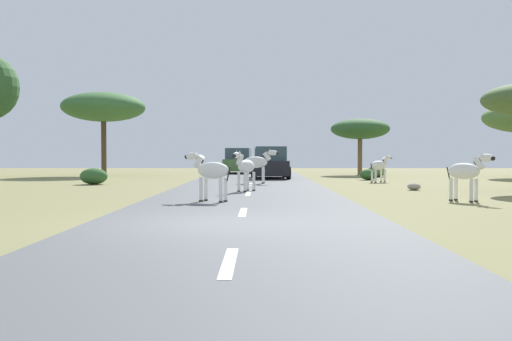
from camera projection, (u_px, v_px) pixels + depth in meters
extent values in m
plane|color=olive|center=(215.00, 226.00, 11.01)|extent=(90.00, 90.00, 0.00)
cube|color=#56595B|center=(240.00, 224.00, 11.00)|extent=(6.00, 64.00, 0.05)
cube|color=silver|center=(229.00, 262.00, 7.01)|extent=(0.16, 2.00, 0.01)
cube|color=silver|center=(243.00, 212.00, 13.00)|extent=(0.16, 2.00, 0.01)
cube|color=silver|center=(248.00, 194.00, 19.00)|extent=(0.16, 2.00, 0.01)
cube|color=silver|center=(251.00, 184.00, 25.00)|extent=(0.16, 2.00, 0.01)
cube|color=silver|center=(252.00, 178.00, 30.99)|extent=(0.16, 2.00, 0.01)
cube|color=silver|center=(254.00, 174.00, 36.99)|extent=(0.16, 2.00, 0.01)
ellipsoid|color=silver|center=(246.00, 166.00, 20.32)|extent=(0.82, 1.09, 0.48)
cylinder|color=silver|center=(239.00, 182.00, 20.10)|extent=(0.14, 0.14, 0.69)
cylinder|color=#28231E|center=(239.00, 191.00, 20.11)|extent=(0.16, 0.16, 0.05)
cylinder|color=silver|center=(245.00, 182.00, 19.98)|extent=(0.14, 0.14, 0.69)
cylinder|color=#28231E|center=(245.00, 191.00, 19.99)|extent=(0.16, 0.16, 0.05)
cylinder|color=silver|center=(248.00, 181.00, 20.69)|extent=(0.14, 0.14, 0.69)
cylinder|color=#28231E|center=(248.00, 190.00, 20.70)|extent=(0.16, 0.16, 0.05)
cylinder|color=silver|center=(254.00, 181.00, 20.57)|extent=(0.14, 0.14, 0.69)
cylinder|color=#28231E|center=(254.00, 190.00, 20.58)|extent=(0.16, 0.16, 0.05)
cylinder|color=silver|center=(240.00, 160.00, 19.88)|extent=(0.33, 0.41, 0.41)
cube|color=black|center=(240.00, 157.00, 19.88)|extent=(0.18, 0.32, 0.28)
ellipsoid|color=silver|center=(237.00, 155.00, 19.66)|extent=(0.36, 0.48, 0.22)
ellipsoid|color=black|center=(234.00, 156.00, 19.51)|extent=(0.18, 0.20, 0.13)
cone|color=silver|center=(236.00, 152.00, 19.79)|extent=(0.11, 0.11, 0.13)
cone|color=silver|center=(240.00, 152.00, 19.73)|extent=(0.11, 0.11, 0.13)
cylinder|color=black|center=(253.00, 169.00, 20.77)|extent=(0.10, 0.14, 0.41)
ellipsoid|color=silver|center=(464.00, 171.00, 16.61)|extent=(0.94, 1.03, 0.47)
cylinder|color=silver|center=(471.00, 190.00, 16.28)|extent=(0.14, 0.14, 0.68)
cylinder|color=#28231E|center=(471.00, 202.00, 16.29)|extent=(0.16, 0.16, 0.05)
cylinder|color=silver|center=(476.00, 190.00, 16.44)|extent=(0.14, 0.14, 0.68)
cylinder|color=#28231E|center=(476.00, 201.00, 16.45)|extent=(0.16, 0.16, 0.05)
cylinder|color=silver|center=(451.00, 189.00, 16.80)|extent=(0.14, 0.14, 0.68)
cylinder|color=#28231E|center=(451.00, 200.00, 16.81)|extent=(0.16, 0.16, 0.05)
cylinder|color=silver|center=(456.00, 189.00, 16.96)|extent=(0.14, 0.14, 0.68)
cylinder|color=#28231E|center=(456.00, 200.00, 16.97)|extent=(0.16, 0.16, 0.05)
cylinder|color=silver|center=(479.00, 163.00, 16.22)|extent=(0.37, 0.39, 0.40)
cube|color=black|center=(479.00, 160.00, 16.22)|extent=(0.23, 0.28, 0.28)
ellipsoid|color=silver|center=(487.00, 158.00, 16.03)|extent=(0.41, 0.46, 0.22)
ellipsoid|color=black|center=(493.00, 158.00, 15.89)|extent=(0.19, 0.20, 0.13)
cone|color=silver|center=(482.00, 154.00, 16.07)|extent=(0.12, 0.12, 0.13)
cone|color=silver|center=(484.00, 154.00, 16.15)|extent=(0.12, 0.12, 0.13)
cylinder|color=black|center=(448.00, 174.00, 17.00)|extent=(0.12, 0.13, 0.41)
ellipsoid|color=silver|center=(213.00, 170.00, 15.92)|extent=(1.07, 0.82, 0.47)
cylinder|color=silver|center=(206.00, 189.00, 16.21)|extent=(0.13, 0.13, 0.68)
cylinder|color=#28231E|center=(206.00, 200.00, 16.21)|extent=(0.15, 0.15, 0.05)
cylinder|color=silver|center=(201.00, 189.00, 15.98)|extent=(0.13, 0.13, 0.68)
cylinder|color=#28231E|center=(201.00, 201.00, 15.99)|extent=(0.15, 0.15, 0.05)
cylinder|color=silver|center=(225.00, 190.00, 15.90)|extent=(0.13, 0.13, 0.68)
cylinder|color=#28231E|center=(225.00, 201.00, 15.91)|extent=(0.15, 0.15, 0.05)
cylinder|color=silver|center=(221.00, 190.00, 15.67)|extent=(0.13, 0.13, 0.68)
cylinder|color=#28231E|center=(221.00, 202.00, 15.68)|extent=(0.15, 0.15, 0.05)
cylinder|color=silver|center=(199.00, 162.00, 16.14)|extent=(0.40, 0.33, 0.40)
cube|color=black|center=(199.00, 159.00, 16.14)|extent=(0.31, 0.19, 0.28)
ellipsoid|color=silver|center=(192.00, 156.00, 16.25)|extent=(0.47, 0.36, 0.22)
ellipsoid|color=black|center=(187.00, 157.00, 16.33)|extent=(0.19, 0.18, 0.13)
cone|color=silver|center=(196.00, 152.00, 16.25)|extent=(0.11, 0.11, 0.13)
cone|color=silver|center=(194.00, 152.00, 16.14)|extent=(0.11, 0.11, 0.13)
cylinder|color=black|center=(228.00, 174.00, 15.69)|extent=(0.14, 0.10, 0.40)
ellipsoid|color=silver|center=(255.00, 162.00, 25.83)|extent=(1.13, 0.53, 0.52)
cylinder|color=silver|center=(263.00, 175.00, 25.67)|extent=(0.12, 0.12, 0.74)
cylinder|color=#28231E|center=(263.00, 183.00, 25.68)|extent=(0.14, 0.14, 0.05)
cylinder|color=silver|center=(263.00, 175.00, 25.95)|extent=(0.12, 0.12, 0.74)
cylinder|color=#28231E|center=(263.00, 183.00, 25.96)|extent=(0.14, 0.14, 0.05)
cylinder|color=silver|center=(247.00, 175.00, 25.74)|extent=(0.12, 0.12, 0.74)
cylinder|color=#28231E|center=(247.00, 183.00, 25.75)|extent=(0.14, 0.14, 0.05)
cylinder|color=silver|center=(248.00, 175.00, 26.02)|extent=(0.12, 0.12, 0.74)
cylinder|color=#28231E|center=(248.00, 183.00, 26.03)|extent=(0.14, 0.14, 0.05)
cylinder|color=silver|center=(267.00, 156.00, 25.77)|extent=(0.41, 0.23, 0.44)
cube|color=black|center=(267.00, 154.00, 25.77)|extent=(0.36, 0.07, 0.30)
ellipsoid|color=silver|center=(273.00, 153.00, 25.74)|extent=(0.49, 0.24, 0.24)
ellipsoid|color=black|center=(277.00, 153.00, 25.72)|extent=(0.18, 0.15, 0.14)
cone|color=silver|center=(270.00, 150.00, 25.68)|extent=(0.10, 0.10, 0.14)
cone|color=silver|center=(270.00, 150.00, 25.82)|extent=(0.10, 0.10, 0.14)
cylinder|color=black|center=(243.00, 164.00, 25.88)|extent=(0.16, 0.05, 0.44)
ellipsoid|color=silver|center=(378.00, 165.00, 27.72)|extent=(1.00, 0.84, 0.45)
cylinder|color=silver|center=(385.00, 176.00, 27.80)|extent=(0.13, 0.13, 0.64)
cylinder|color=#28231E|center=(385.00, 182.00, 27.81)|extent=(0.15, 0.15, 0.04)
cylinder|color=silver|center=(381.00, 176.00, 28.00)|extent=(0.13, 0.13, 0.64)
cylinder|color=#28231E|center=(381.00, 182.00, 28.01)|extent=(0.15, 0.15, 0.04)
cylinder|color=silver|center=(376.00, 176.00, 27.46)|extent=(0.13, 0.13, 0.64)
cylinder|color=#28231E|center=(376.00, 182.00, 27.47)|extent=(0.15, 0.15, 0.04)
cylinder|color=silver|center=(372.00, 176.00, 27.67)|extent=(0.13, 0.13, 0.64)
cylinder|color=#28231E|center=(372.00, 182.00, 27.67)|extent=(0.15, 0.15, 0.04)
cylinder|color=silver|center=(385.00, 161.00, 27.96)|extent=(0.38, 0.33, 0.38)
cube|color=black|center=(385.00, 159.00, 27.96)|extent=(0.28, 0.20, 0.26)
ellipsoid|color=silver|center=(388.00, 158.00, 28.08)|extent=(0.44, 0.37, 0.21)
ellipsoid|color=black|center=(391.00, 158.00, 28.17)|extent=(0.19, 0.18, 0.12)
cone|color=silver|center=(388.00, 156.00, 27.97)|extent=(0.11, 0.11, 0.12)
cone|color=silver|center=(386.00, 156.00, 28.07)|extent=(0.11, 0.11, 0.12)
cylinder|color=black|center=(371.00, 167.00, 27.46)|extent=(0.13, 0.10, 0.38)
cube|color=#476B38|center=(239.00, 165.00, 39.75)|extent=(2.05, 4.30, 0.80)
cube|color=#334751|center=(239.00, 154.00, 39.53)|extent=(1.77, 2.29, 0.76)
cube|color=black|center=(242.00, 168.00, 41.91)|extent=(1.72, 0.26, 0.24)
cylinder|color=black|center=(253.00, 168.00, 41.05)|extent=(0.26, 0.69, 0.68)
cylinder|color=black|center=(228.00, 168.00, 41.16)|extent=(0.26, 0.69, 0.68)
cylinder|color=black|center=(250.00, 169.00, 38.35)|extent=(0.26, 0.69, 0.68)
cylinder|color=black|center=(224.00, 169.00, 38.47)|extent=(0.26, 0.69, 0.68)
cube|color=black|center=(270.00, 168.00, 31.40)|extent=(1.96, 4.27, 0.80)
cube|color=#334751|center=(270.00, 154.00, 31.18)|extent=(1.72, 2.26, 0.76)
cube|color=black|center=(268.00, 171.00, 33.56)|extent=(1.71, 0.23, 0.24)
cylinder|color=black|center=(284.00, 171.00, 32.78)|extent=(0.25, 0.69, 0.68)
cylinder|color=black|center=(253.00, 171.00, 32.72)|extent=(0.25, 0.69, 0.68)
cylinder|color=black|center=(288.00, 173.00, 30.09)|extent=(0.25, 0.69, 0.68)
cylinder|color=black|center=(254.00, 173.00, 30.03)|extent=(0.25, 0.69, 0.68)
cylinder|color=brown|center=(360.00, 157.00, 38.10)|extent=(0.30, 0.30, 2.38)
ellipsoid|color=#2D5628|center=(360.00, 129.00, 38.05)|extent=(3.91, 3.91, 1.37)
cylinder|color=#4C3823|center=(104.00, 149.00, 36.86)|extent=(0.33, 0.33, 3.48)
ellipsoid|color=#386633|center=(104.00, 107.00, 36.78)|extent=(5.35, 5.35, 1.87)
ellipsoid|color=#2D5628|center=(94.00, 176.00, 25.88)|extent=(1.24, 1.11, 0.74)
ellipsoid|color=#4C7038|center=(377.00, 172.00, 34.15)|extent=(1.11, 1.00, 0.67)
ellipsoid|color=#2D5628|center=(369.00, 175.00, 30.35)|extent=(0.96, 0.87, 0.58)
ellipsoid|color=gray|center=(414.00, 187.00, 21.80)|extent=(0.50, 0.54, 0.28)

